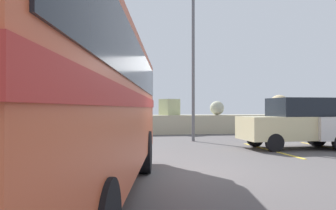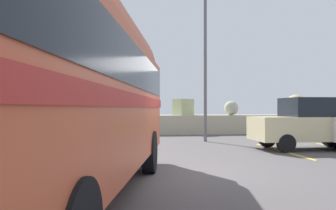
{
  "view_description": "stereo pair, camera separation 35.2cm",
  "coord_description": "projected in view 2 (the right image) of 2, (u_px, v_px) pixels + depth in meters",
  "views": [
    {
      "loc": [
        -1.46,
        -7.65,
        1.51
      ],
      "look_at": [
        -0.4,
        -1.72,
        1.56
      ],
      "focal_mm": 36.19,
      "sensor_mm": 36.0,
      "label": 1
    },
    {
      "loc": [
        -1.11,
        -7.7,
        1.51
      ],
      "look_at": [
        -0.4,
        -1.72,
        1.56
      ],
      "focal_mm": 36.19,
      "sensor_mm": 36.0,
      "label": 2
    }
  ],
  "objects": [
    {
      "name": "ground",
      "position": [
        177.0,
        173.0,
        7.76
      ],
      "size": [
        32.0,
        26.0,
        0.02
      ],
      "color": "#504C4D"
    },
    {
      "name": "breakwater",
      "position": [
        147.0,
        122.0,
        19.51
      ],
      "size": [
        31.36,
        1.96,
        2.45
      ],
      "color": "#B3AB8F",
      "rests_on": "ground"
    },
    {
      "name": "vintage_coach",
      "position": [
        60.0,
        73.0,
        5.28
      ],
      "size": [
        3.94,
        8.88,
        3.7
      ],
      "rotation": [
        0.0,
        0.0,
        -0.18
      ],
      "color": "black",
      "rests_on": "ground"
    },
    {
      "name": "parked_car_nearest",
      "position": [
        311.0,
        123.0,
        12.22
      ],
      "size": [
        4.11,
        1.75,
        1.86
      ],
      "rotation": [
        0.0,
        0.0,
        1.58
      ],
      "color": "black",
      "rests_on": "ground"
    },
    {
      "name": "lamp_post",
      "position": [
        205.0,
        55.0,
        15.21
      ],
      "size": [
        0.44,
        0.85,
        6.98
      ],
      "color": "#5B5B60",
      "rests_on": "ground"
    }
  ]
}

